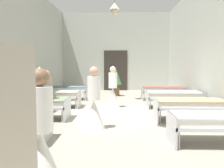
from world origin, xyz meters
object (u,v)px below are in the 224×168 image
(bed_right_row_0, at_px, (220,121))
(bed_right_row_1, at_px, (190,104))
(bed_left_row_2, at_px, (53,95))
(bed_right_row_2, at_px, (174,95))
(potted_plant, at_px, (116,79))
(bed_right_row_3, at_px, (163,90))
(patient_seated_primary, at_px, (46,88))
(nurse_mid_aisle, at_px, (94,107))
(bed_left_row_3, at_px, (66,90))
(bed_left_row_1, at_px, (34,104))
(nurse_far_aisle, at_px, (41,145))
(nurse_near_aisle, at_px, (113,93))

(bed_right_row_0, height_order, bed_right_row_1, same)
(bed_left_row_2, relative_size, bed_right_row_2, 1.00)
(bed_right_row_1, bearing_deg, bed_right_row_0, -90.00)
(potted_plant, bearing_deg, bed_right_row_0, -73.15)
(bed_right_row_2, distance_m, bed_right_row_3, 1.90)
(bed_right_row_3, relative_size, patient_seated_primary, 2.38)
(potted_plant, bearing_deg, nurse_mid_aisle, -94.00)
(bed_right_row_2, height_order, bed_left_row_3, same)
(bed_left_row_1, distance_m, bed_right_row_1, 4.31)
(bed_right_row_0, relative_size, nurse_far_aisle, 1.28)
(bed_left_row_3, distance_m, nurse_far_aisle, 7.51)
(bed_left_row_3, bearing_deg, bed_left_row_1, -90.00)
(bed_left_row_3, relative_size, nurse_far_aisle, 1.28)
(bed_right_row_0, relative_size, nurse_mid_aisle, 1.28)
(nurse_mid_aisle, bearing_deg, bed_right_row_3, 116.49)
(bed_right_row_1, relative_size, bed_left_row_3, 1.00)
(bed_right_row_0, bearing_deg, nurse_far_aisle, -150.01)
(bed_right_row_3, height_order, nurse_near_aisle, nurse_near_aisle)
(bed_left_row_1, bearing_deg, bed_right_row_0, -23.78)
(bed_left_row_2, height_order, potted_plant, potted_plant)
(bed_left_row_3, bearing_deg, bed_right_row_1, -41.40)
(bed_right_row_1, height_order, patient_seated_primary, patient_seated_primary)
(bed_right_row_1, height_order, bed_right_row_3, same)
(nurse_near_aisle, bearing_deg, bed_right_row_2, -105.53)
(bed_right_row_2, relative_size, bed_right_row_3, 1.00)
(potted_plant, bearing_deg, patient_seated_primary, -110.11)
(bed_left_row_2, xyz_separation_m, patient_seated_primary, (0.35, -1.89, 0.43))
(bed_right_row_1, distance_m, nurse_mid_aisle, 2.71)
(bed_right_row_2, distance_m, nurse_near_aisle, 2.17)
(bed_right_row_1, relative_size, nurse_mid_aisle, 1.28)
(bed_right_row_1, distance_m, bed_right_row_2, 1.90)
(bed_right_row_2, relative_size, potted_plant, 1.38)
(bed_left_row_3, height_order, nurse_far_aisle, nurse_far_aisle)
(bed_right_row_2, distance_m, nurse_far_aisle, 6.19)
(bed_left_row_2, distance_m, bed_right_row_3, 4.71)
(bed_right_row_2, relative_size, nurse_near_aisle, 1.28)
(bed_right_row_3, height_order, potted_plant, potted_plant)
(bed_right_row_2, bearing_deg, bed_left_row_1, -156.22)
(nurse_far_aisle, bearing_deg, bed_right_row_3, 157.47)
(bed_right_row_3, bearing_deg, bed_right_row_0, -90.00)
(bed_right_row_2, relative_size, patient_seated_primary, 2.38)
(bed_left_row_2, distance_m, patient_seated_primary, 1.97)
(bed_left_row_2, distance_m, nurse_mid_aisle, 3.36)
(potted_plant, bearing_deg, bed_right_row_3, -31.01)
(bed_right_row_3, xyz_separation_m, nurse_near_aisle, (-2.17, -1.93, 0.09))
(bed_left_row_1, xyz_separation_m, nurse_near_aisle, (2.15, 1.87, 0.09))
(bed_left_row_3, distance_m, patient_seated_primary, 3.83)
(bed_left_row_2, xyz_separation_m, bed_right_row_3, (4.31, 1.90, 0.00))
(bed_left_row_3, xyz_separation_m, nurse_mid_aisle, (1.78, -4.75, 0.09))
(bed_right_row_0, relative_size, bed_left_row_1, 1.00)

